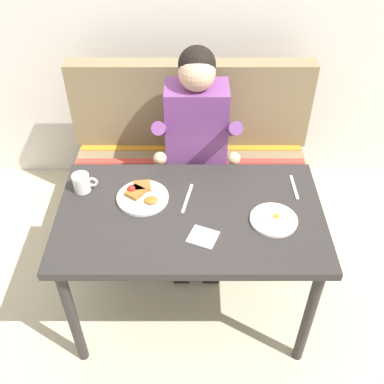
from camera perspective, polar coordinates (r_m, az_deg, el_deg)
name	(u,v)px	position (r m, az deg, el deg)	size (l,w,h in m)	color
ground_plane	(192,307)	(2.60, -0.02, -14.24)	(8.00, 8.00, 0.00)	beige
table	(192,225)	(2.09, -0.02, -4.20)	(1.20, 0.70, 0.73)	#2C2928
couch	(192,174)	(2.87, 0.06, 2.29)	(1.44, 0.56, 1.00)	olive
person	(198,136)	(2.49, 0.81, 7.09)	(0.45, 0.61, 1.21)	#743D7F
plate_breakfast	(144,196)	(2.11, -6.11, -0.48)	(0.24, 0.24, 0.05)	white
plate_eggs	(275,220)	(2.02, 10.43, -3.46)	(0.21, 0.21, 0.04)	white
coffee_mug	(84,182)	(2.18, -13.45, 1.23)	(0.12, 0.08, 0.09)	white
napkin	(204,237)	(1.93, 1.58, -5.67)	(0.12, 0.11, 0.01)	silver
fork	(296,187)	(2.21, 12.92, 0.56)	(0.01, 0.17, 0.01)	silver
knife	(189,198)	(2.10, -0.39, -0.78)	(0.01, 0.20, 0.01)	silver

